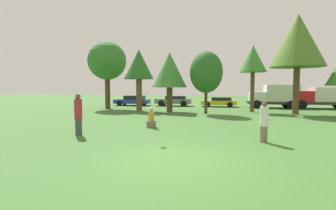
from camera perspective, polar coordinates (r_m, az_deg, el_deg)
The scene contains 16 objects.
ground_plane at distance 8.12m, azimuth 0.56°, elevation -12.22°, with size 120.00×120.00×0.00m, color #3D6B2D.
person_thrower at distance 12.69m, azimuth -19.46°, elevation -1.96°, with size 0.36×0.36×1.96m.
person_catcher at distance 11.17m, azimuth 20.73°, elevation -3.59°, with size 0.35×0.35×1.68m.
frisbee at distance 10.95m, azimuth -4.78°, elevation 2.83°, with size 0.25×0.25×0.07m.
bystander_sitting at distance 14.36m, azimuth -3.78°, elevation -3.21°, with size 0.45×0.38×1.12m.
tree_0 at distance 27.69m, azimuth -13.50°, elevation 9.52°, with size 3.99×3.99×7.02m.
tree_1 at distance 24.69m, azimuth -6.55°, elevation 8.79°, with size 2.81×2.81×5.85m.
tree_2 at distance 23.20m, azimuth 0.35°, elevation 7.73°, with size 3.16×3.16×5.40m.
tree_3 at distance 21.93m, azimuth 8.56°, elevation 7.26°, with size 2.78×2.78×5.29m.
tree_4 at distance 24.70m, azimuth 18.52°, elevation 9.60°, with size 2.42×2.42×6.06m.
tree_5 at distance 23.83m, azimuth 27.10°, elevation 12.62°, with size 4.28×4.28×8.20m.
parked_car_blue at distance 31.62m, azimuth -7.87°, elevation 1.06°, with size 4.36×2.16×1.23m.
parked_car_grey at distance 30.55m, azimuth 1.32°, elevation 1.03°, with size 4.37×1.99×1.21m.
parked_car_yellow at distance 29.98m, azimuth 11.42°, elevation 0.75°, with size 4.08×2.03×1.10m.
delivery_truck_white at distance 30.07m, azimuth 22.95°, elevation 1.94°, with size 5.53×2.54×2.51m.
delivery_truck_red at distance 31.41m, azimuth 31.54°, elevation 1.58°, with size 6.68×2.66×2.24m.
Camera 1 is at (1.71, -7.60, 2.28)m, focal length 27.19 mm.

